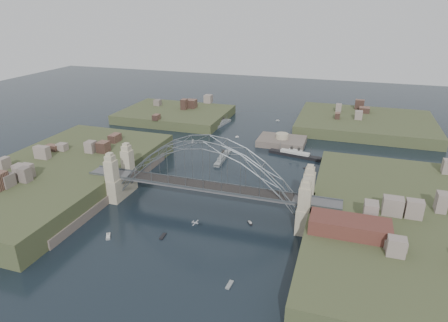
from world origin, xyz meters
TOP-DOWN VIEW (x-y plane):
  - ground at (0.00, 0.00)m, footprint 500.00×500.00m
  - bridge at (0.00, 0.00)m, footprint 84.00×13.80m
  - shore_west at (-57.32, 0.00)m, footprint 50.50×90.00m
  - shore_east at (57.32, 0.00)m, footprint 50.50×90.00m
  - headland_nw at (-55.00, 95.00)m, footprint 60.00×45.00m
  - headland_ne at (50.00, 110.00)m, footprint 70.00×55.00m
  - fort_island at (12.00, 70.00)m, footprint 22.00×16.00m
  - wharf_shed at (44.00, -14.00)m, footprint 20.00×8.00m
  - finger_pier at (39.00, -28.00)m, footprint 4.00×22.00m
  - naval_cruiser_near at (-8.70, 42.83)m, footprint 3.00×18.20m
  - naval_cruiser_far at (-24.72, 92.01)m, footprint 4.70×16.12m
  - ocean_liner at (20.37, 56.22)m, footprint 23.67×7.56m
  - aeroplane at (4.15, -20.32)m, footprint 1.73×3.21m
  - small_boat_a at (-17.15, 15.68)m, footprint 2.39×1.33m
  - small_boat_b at (15.41, 31.28)m, footprint 2.03×1.45m
  - small_boat_c at (-6.45, -19.31)m, footprint 1.30×3.26m
  - small_boat_d at (26.87, 44.03)m, footprint 2.47×1.25m
  - small_boat_e at (-29.10, 58.89)m, footprint 1.32×3.50m
  - small_boat_f at (1.40, 44.76)m, footprint 1.48×0.83m
  - small_boat_g at (18.07, -33.23)m, footprint 1.29×3.21m
  - small_boat_h at (-11.17, 73.33)m, footprint 1.85×1.34m
  - small_boat_i at (26.07, 15.40)m, footprint 2.14×1.98m
  - small_boat_j at (-21.37, -24.27)m, footprint 2.81×3.65m
  - small_boat_k at (2.89, 108.32)m, footprint 2.22×0.94m
  - small_boat_l at (-45.42, 25.16)m, footprint 2.41×1.88m
  - small_boat_m at (15.71, -4.59)m, footprint 2.02×2.24m

SIDE VIEW (x-z plane):
  - fort_island at x=12.00m, z-range -5.04..4.36m
  - ground at x=0.00m, z-range 0.00..0.00m
  - small_boat_b at x=15.41m, z-range -0.08..0.38m
  - small_boat_c at x=-6.45m, z-range -0.08..0.38m
  - small_boat_d at x=26.87m, z-range -0.08..0.38m
  - small_boat_g at x=18.07m, z-range -0.08..0.38m
  - small_boat_j at x=-21.37m, z-range -0.43..0.99m
  - small_boat_l at x=-45.42m, z-range -0.43..1.00m
  - small_boat_m at x=15.71m, z-range -0.43..1.00m
  - small_boat_a at x=-17.15m, z-range -0.43..1.00m
  - small_boat_k at x=2.89m, z-range -0.43..1.00m
  - small_boat_h at x=-11.17m, z-range -0.42..1.01m
  - small_boat_f at x=1.40m, z-range -0.41..1.02m
  - headland_nw at x=-55.00m, z-range -4.00..5.00m
  - small_boat_e at x=-29.10m, z-range -0.50..1.87m
  - finger_pier at x=39.00m, z-range 0.00..1.40m
  - headland_ne at x=50.00m, z-range -4.00..5.50m
  - naval_cruiser_far at x=-24.72m, z-range -1.86..3.54m
  - naval_cruiser_near at x=-8.70m, z-range -1.88..3.56m
  - ocean_liner at x=20.37m, z-range -1.99..3.78m
  - small_boat_i at x=26.07m, z-range -0.29..2.09m
  - shore_west at x=-57.32m, z-range -4.03..7.97m
  - shore_east at x=57.32m, z-range -4.03..7.97m
  - aeroplane at x=4.15m, z-range 7.06..7.52m
  - wharf_shed at x=44.00m, z-range 8.00..12.00m
  - bridge at x=0.00m, z-range 0.02..24.62m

